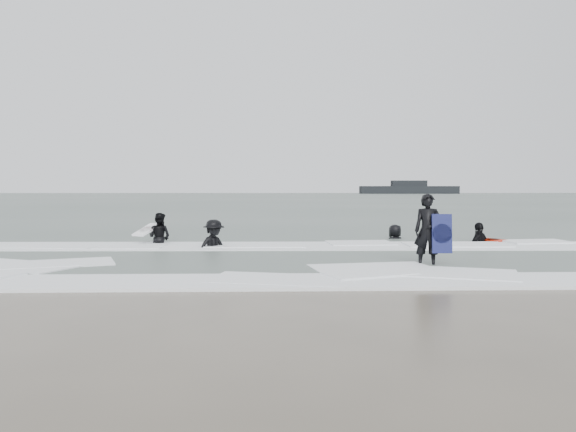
{
  "coord_description": "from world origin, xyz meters",
  "views": [
    {
      "loc": [
        -0.2,
        -12.09,
        2.0
      ],
      "look_at": [
        0.0,
        5.0,
        1.1
      ],
      "focal_mm": 35.0,
      "sensor_mm": 36.0,
      "label": 1
    }
  ],
  "objects_px": {
    "surfer_centre": "(427,267)",
    "vessel_horizon": "(409,189)",
    "surfer_right_near": "(479,243)",
    "surfer_right_far": "(395,240)",
    "surfer_breaker": "(214,250)",
    "surfer_wading": "(160,246)"
  },
  "relations": [
    {
      "from": "surfer_centre",
      "to": "vessel_horizon",
      "type": "distance_m",
      "value": 143.89
    },
    {
      "from": "surfer_centre",
      "to": "surfer_right_far",
      "type": "xyz_separation_m",
      "value": [
        0.62,
        7.03,
        0.0
      ]
    },
    {
      "from": "surfer_right_far",
      "to": "vessel_horizon",
      "type": "xyz_separation_m",
      "value": [
        30.89,
        133.35,
        1.36
      ]
    },
    {
      "from": "surfer_centre",
      "to": "surfer_right_far",
      "type": "height_order",
      "value": "surfer_centre"
    },
    {
      "from": "surfer_breaker",
      "to": "surfer_right_near",
      "type": "bearing_deg",
      "value": -29.68
    },
    {
      "from": "surfer_wading",
      "to": "surfer_right_far",
      "type": "bearing_deg",
      "value": -146.49
    },
    {
      "from": "surfer_breaker",
      "to": "surfer_right_near",
      "type": "distance_m",
      "value": 9.31
    },
    {
      "from": "surfer_centre",
      "to": "surfer_breaker",
      "type": "height_order",
      "value": "surfer_centre"
    },
    {
      "from": "surfer_centre",
      "to": "surfer_breaker",
      "type": "distance_m",
      "value": 6.99
    },
    {
      "from": "surfer_centre",
      "to": "vessel_horizon",
      "type": "xyz_separation_m",
      "value": [
        31.51,
        140.39,
        1.36
      ]
    },
    {
      "from": "surfer_centre",
      "to": "surfer_right_near",
      "type": "height_order",
      "value": "surfer_right_near"
    },
    {
      "from": "surfer_wading",
      "to": "vessel_horizon",
      "type": "xyz_separation_m",
      "value": [
        39.28,
        135.26,
        1.36
      ]
    },
    {
      "from": "surfer_centre",
      "to": "vessel_horizon",
      "type": "bearing_deg",
      "value": 86.65
    },
    {
      "from": "surfer_wading",
      "to": "surfer_breaker",
      "type": "relative_size",
      "value": 0.92
    },
    {
      "from": "surfer_right_near",
      "to": "vessel_horizon",
      "type": "distance_m",
      "value": 137.55
    },
    {
      "from": "surfer_wading",
      "to": "surfer_right_near",
      "type": "distance_m",
      "value": 11.13
    },
    {
      "from": "surfer_breaker",
      "to": "surfer_right_near",
      "type": "xyz_separation_m",
      "value": [
        9.13,
        1.84,
        0.0
      ]
    },
    {
      "from": "surfer_breaker",
      "to": "vessel_horizon",
      "type": "distance_m",
      "value": 141.48
    },
    {
      "from": "surfer_centre",
      "to": "surfer_right_near",
      "type": "distance_m",
      "value": 6.66
    },
    {
      "from": "surfer_centre",
      "to": "surfer_right_far",
      "type": "bearing_deg",
      "value": 94.26
    },
    {
      "from": "surfer_right_near",
      "to": "surfer_right_far",
      "type": "bearing_deg",
      "value": -64.64
    },
    {
      "from": "surfer_centre",
      "to": "surfer_wading",
      "type": "distance_m",
      "value": 9.31
    }
  ]
}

